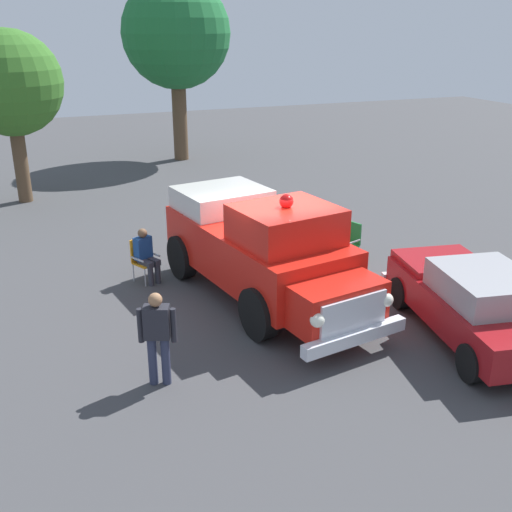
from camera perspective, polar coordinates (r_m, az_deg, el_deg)
The scene contains 11 objects.
ground_plane at distance 13.51m, azimuth 1.33°, elevation -3.97°, with size 60.00×60.00×0.00m, color #424244.
vintage_fire_truck at distance 13.06m, azimuth 0.53°, elevation 0.81°, with size 6.22×3.19×2.59m.
classic_hot_rod at distance 12.39m, azimuth 19.73°, elevation -3.92°, with size 4.62×2.62×1.46m.
lawn_chair_near_truck at distance 14.48m, azimuth -10.59°, elevation -0.05°, with size 0.66×0.66×1.02m.
lawn_chair_by_car at distance 15.54m, azimuth 8.79°, elevation 1.56°, with size 0.64×0.64×1.02m.
lawn_chair_spare at distance 17.24m, azimuth 0.81°, elevation 3.78°, with size 0.64×0.64×1.02m.
spectator_seated at distance 14.34m, azimuth -10.28°, elevation 0.23°, with size 0.64×0.57×1.29m.
spectator_standing at distance 10.17m, azimuth -9.23°, elevation -7.11°, with size 0.39×0.63×1.68m.
oak_tree_left at distance 27.05m, azimuth -7.50°, elevation 19.91°, with size 4.55×4.55×7.56m.
oak_tree_distant at distance 21.62m, azimuth -22.09°, elevation 14.70°, with size 3.36×3.36×5.58m.
traffic_cone at distance 13.85m, azimuth 14.28°, elevation -2.62°, with size 0.40×0.40×0.64m.
Camera 1 is at (11.24, -4.83, 5.73)m, focal length 42.66 mm.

